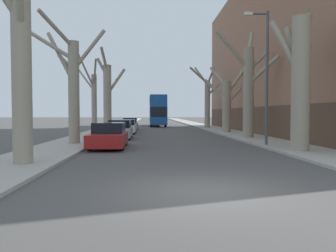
{
  "coord_description": "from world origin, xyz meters",
  "views": [
    {
      "loc": [
        -1.41,
        -7.93,
        1.94
      ],
      "look_at": [
        0.99,
        36.49,
        0.2
      ],
      "focal_mm": 35.0,
      "sensor_mm": 36.0,
      "label": 1
    }
  ],
  "objects_px": {
    "parked_car_0": "(109,136)",
    "street_tree_left_1": "(72,84)",
    "street_tree_left_2": "(93,100)",
    "double_decker_bus": "(158,109)",
    "street_tree_right_1": "(249,87)",
    "parked_car_1": "(120,130)",
    "street_tree_right_2": "(226,102)",
    "street_tree_right_3": "(207,100)",
    "street_tree_left_0": "(19,58)",
    "parked_car_2": "(126,127)",
    "parked_car_3": "(130,124)",
    "street_tree_left_3": "(108,95)",
    "lamp_post": "(265,72)",
    "street_tree_right_0": "(300,79)"
  },
  "relations": [
    {
      "from": "parked_car_3",
      "to": "street_tree_left_0",
      "type": "bearing_deg",
      "value": -95.34
    },
    {
      "from": "parked_car_0",
      "to": "lamp_post",
      "type": "bearing_deg",
      "value": 0.62
    },
    {
      "from": "street_tree_left_3",
      "to": "parked_car_1",
      "type": "height_order",
      "value": "street_tree_left_3"
    },
    {
      "from": "parked_car_0",
      "to": "parked_car_1",
      "type": "relative_size",
      "value": 1.09
    },
    {
      "from": "street_tree_left_1",
      "to": "street_tree_left_2",
      "type": "xyz_separation_m",
      "value": [
        0.12,
        6.65,
        -0.74
      ]
    },
    {
      "from": "street_tree_left_3",
      "to": "street_tree_right_0",
      "type": "distance_m",
      "value": 22.44
    },
    {
      "from": "parked_car_1",
      "to": "street_tree_right_1",
      "type": "bearing_deg",
      "value": -3.24
    },
    {
      "from": "street_tree_left_2",
      "to": "double_decker_bus",
      "type": "bearing_deg",
      "value": 75.88
    },
    {
      "from": "street_tree_left_1",
      "to": "street_tree_left_3",
      "type": "relative_size",
      "value": 0.87
    },
    {
      "from": "parked_car_2",
      "to": "lamp_post",
      "type": "xyz_separation_m",
      "value": [
        8.91,
        -12.9,
        3.69
      ]
    },
    {
      "from": "street_tree_right_1",
      "to": "street_tree_left_1",
      "type": "bearing_deg",
      "value": -160.73
    },
    {
      "from": "street_tree_left_3",
      "to": "lamp_post",
      "type": "distance_m",
      "value": 19.69
    },
    {
      "from": "street_tree_left_1",
      "to": "street_tree_right_0",
      "type": "distance_m",
      "value": 12.82
    },
    {
      "from": "street_tree_left_2",
      "to": "street_tree_right_1",
      "type": "xyz_separation_m",
      "value": [
        12.01,
        -2.4,
        0.88
      ]
    },
    {
      "from": "street_tree_right_2",
      "to": "parked_car_3",
      "type": "height_order",
      "value": "street_tree_right_2"
    },
    {
      "from": "street_tree_right_1",
      "to": "parked_car_3",
      "type": "height_order",
      "value": "street_tree_right_1"
    },
    {
      "from": "street_tree_left_2",
      "to": "parked_car_1",
      "type": "relative_size",
      "value": 1.66
    },
    {
      "from": "street_tree_right_1",
      "to": "parked_car_1",
      "type": "xyz_separation_m",
      "value": [
        -9.72,
        0.55,
        -3.21
      ]
    },
    {
      "from": "street_tree_left_1",
      "to": "street_tree_right_3",
      "type": "relative_size",
      "value": 0.96
    },
    {
      "from": "street_tree_right_0",
      "to": "double_decker_bus",
      "type": "height_order",
      "value": "street_tree_right_0"
    },
    {
      "from": "street_tree_left_2",
      "to": "street_tree_right_2",
      "type": "bearing_deg",
      "value": 22.37
    },
    {
      "from": "street_tree_left_3",
      "to": "lamp_post",
      "type": "relative_size",
      "value": 1.12
    },
    {
      "from": "street_tree_left_0",
      "to": "street_tree_right_3",
      "type": "xyz_separation_m",
      "value": [
        11.83,
        28.81,
        -0.33
      ]
    },
    {
      "from": "parked_car_3",
      "to": "lamp_post",
      "type": "xyz_separation_m",
      "value": [
        8.91,
        -19.05,
        3.67
      ]
    },
    {
      "from": "street_tree_right_1",
      "to": "lamp_post",
      "type": "xyz_separation_m",
      "value": [
        -0.81,
        -5.82,
        0.45
      ]
    },
    {
      "from": "street_tree_right_3",
      "to": "parked_car_2",
      "type": "xyz_separation_m",
      "value": [
        -9.45,
        -9.46,
        -2.97
      ]
    },
    {
      "from": "street_tree_left_2",
      "to": "double_decker_bus",
      "type": "xyz_separation_m",
      "value": [
        5.74,
        22.81,
        -0.46
      ]
    },
    {
      "from": "parked_car_2",
      "to": "parked_car_1",
      "type": "bearing_deg",
      "value": -90.0
    },
    {
      "from": "street_tree_right_1",
      "to": "parked_car_1",
      "type": "distance_m",
      "value": 10.25
    },
    {
      "from": "street_tree_left_1",
      "to": "lamp_post",
      "type": "xyz_separation_m",
      "value": [
        11.33,
        -1.57,
        0.6
      ]
    },
    {
      "from": "street_tree_left_2",
      "to": "street_tree_right_1",
      "type": "distance_m",
      "value": 12.28
    },
    {
      "from": "street_tree_left_0",
      "to": "street_tree_right_1",
      "type": "height_order",
      "value": "street_tree_right_1"
    },
    {
      "from": "street_tree_right_2",
      "to": "parked_car_0",
      "type": "height_order",
      "value": "street_tree_right_2"
    },
    {
      "from": "parked_car_3",
      "to": "double_decker_bus",
      "type": "bearing_deg",
      "value": 73.96
    },
    {
      "from": "parked_car_1",
      "to": "street_tree_right_2",
      "type": "bearing_deg",
      "value": 34.92
    },
    {
      "from": "street_tree_right_1",
      "to": "street_tree_right_0",
      "type": "bearing_deg",
      "value": -90.59
    },
    {
      "from": "street_tree_left_1",
      "to": "parked_car_2",
      "type": "bearing_deg",
      "value": 77.96
    },
    {
      "from": "parked_car_3",
      "to": "parked_car_1",
      "type": "bearing_deg",
      "value": -90.0
    },
    {
      "from": "parked_car_2",
      "to": "street_tree_right_0",
      "type": "bearing_deg",
      "value": -58.52
    },
    {
      "from": "street_tree_right_1",
      "to": "double_decker_bus",
      "type": "bearing_deg",
      "value": 103.97
    },
    {
      "from": "street_tree_right_0",
      "to": "parked_car_1",
      "type": "bearing_deg",
      "value": 136.34
    },
    {
      "from": "parked_car_2",
      "to": "parked_car_3",
      "type": "xyz_separation_m",
      "value": [
        0.0,
        6.15,
        0.03
      ]
    },
    {
      "from": "street_tree_right_3",
      "to": "parked_car_3",
      "type": "bearing_deg",
      "value": -160.68
    },
    {
      "from": "street_tree_left_2",
      "to": "street_tree_left_1",
      "type": "bearing_deg",
      "value": -91.05
    },
    {
      "from": "parked_car_0",
      "to": "street_tree_left_1",
      "type": "bearing_deg",
      "value": 145.33
    },
    {
      "from": "street_tree_left_0",
      "to": "street_tree_left_2",
      "type": "distance_m",
      "value": 14.69
    },
    {
      "from": "street_tree_left_3",
      "to": "street_tree_right_3",
      "type": "distance_m",
      "value": 13.13
    },
    {
      "from": "street_tree_left_0",
      "to": "lamp_post",
      "type": "height_order",
      "value": "street_tree_left_0"
    },
    {
      "from": "street_tree_left_0",
      "to": "street_tree_right_3",
      "type": "bearing_deg",
      "value": 67.68
    },
    {
      "from": "street_tree_left_2",
      "to": "parked_car_3",
      "type": "distance_m",
      "value": 11.31
    }
  ]
}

